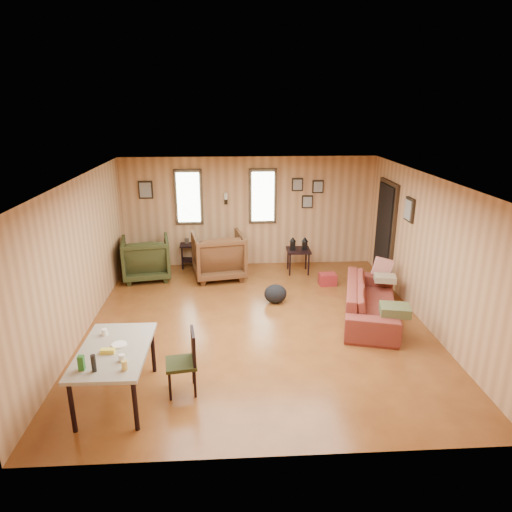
{
  "coord_description": "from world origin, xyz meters",
  "views": [
    {
      "loc": [
        -0.43,
        -6.79,
        3.47
      ],
      "look_at": [
        0.0,
        0.4,
        1.05
      ],
      "focal_mm": 32.0,
      "sensor_mm": 36.0,
      "label": 1
    }
  ],
  "objects_px": {
    "sofa": "(372,295)",
    "dining_table": "(114,354)",
    "end_table": "(192,250)",
    "side_table": "(299,248)",
    "recliner_brown": "(218,253)",
    "recliner_green": "(146,256)"
  },
  "relations": [
    {
      "from": "dining_table",
      "to": "recliner_green",
      "type": "bearing_deg",
      "value": 95.16
    },
    {
      "from": "recliner_brown",
      "to": "end_table",
      "type": "height_order",
      "value": "recliner_brown"
    },
    {
      "from": "sofa",
      "to": "recliner_green",
      "type": "relative_size",
      "value": 2.2
    },
    {
      "from": "recliner_brown",
      "to": "recliner_green",
      "type": "bearing_deg",
      "value": -11.33
    },
    {
      "from": "end_table",
      "to": "side_table",
      "type": "bearing_deg",
      "value": -12.84
    },
    {
      "from": "recliner_brown",
      "to": "sofa",
      "type": "bearing_deg",
      "value": 131.32
    },
    {
      "from": "recliner_green",
      "to": "dining_table",
      "type": "distance_m",
      "value": 4.16
    },
    {
      "from": "dining_table",
      "to": "recliner_brown",
      "type": "bearing_deg",
      "value": 74.83
    },
    {
      "from": "sofa",
      "to": "end_table",
      "type": "distance_m",
      "value": 4.24
    },
    {
      "from": "sofa",
      "to": "dining_table",
      "type": "relative_size",
      "value": 1.55
    },
    {
      "from": "side_table",
      "to": "recliner_brown",
      "type": "bearing_deg",
      "value": -173.85
    },
    {
      "from": "recliner_brown",
      "to": "end_table",
      "type": "distance_m",
      "value": 0.94
    },
    {
      "from": "sofa",
      "to": "recliner_brown",
      "type": "height_order",
      "value": "recliner_brown"
    },
    {
      "from": "sofa",
      "to": "side_table",
      "type": "height_order",
      "value": "sofa"
    },
    {
      "from": "sofa",
      "to": "recliner_green",
      "type": "distance_m",
      "value": 4.6
    },
    {
      "from": "recliner_brown",
      "to": "side_table",
      "type": "relative_size",
      "value": 1.32
    },
    {
      "from": "recliner_brown",
      "to": "dining_table",
      "type": "bearing_deg",
      "value": 64.07
    },
    {
      "from": "recliner_green",
      "to": "side_table",
      "type": "height_order",
      "value": "recliner_green"
    },
    {
      "from": "dining_table",
      "to": "side_table",
      "type": "bearing_deg",
      "value": 56.99
    },
    {
      "from": "sofa",
      "to": "dining_table",
      "type": "bearing_deg",
      "value": 133.81
    },
    {
      "from": "sofa",
      "to": "end_table",
      "type": "bearing_deg",
      "value": 64.36
    },
    {
      "from": "end_table",
      "to": "dining_table",
      "type": "xyz_separation_m",
      "value": [
        -0.57,
        -4.82,
        0.26
      ]
    }
  ]
}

